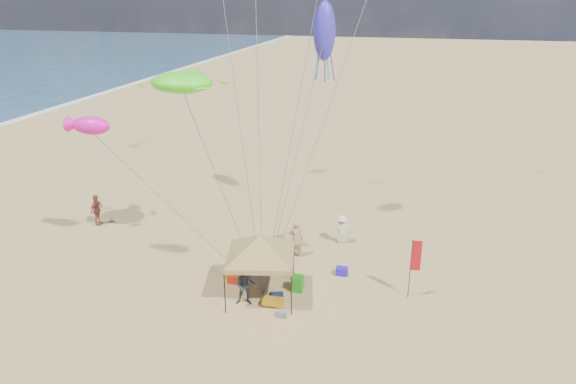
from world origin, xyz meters
name	(u,v)px	position (x,y,z in m)	size (l,w,h in m)	color
ground	(271,303)	(0.00, 0.00, 0.00)	(280.00, 280.00, 0.00)	tan
canopy_tent	(260,237)	(-0.56, 0.45, 2.84)	(5.40, 5.40, 3.41)	black
feather_flag	(415,259)	(5.84, 1.98, 1.88)	(0.42, 0.09, 2.79)	black
cooler_red	(234,279)	(-2.11, 1.22, 0.19)	(0.54, 0.38, 0.38)	red
cooler_blue	(342,271)	(2.58, 3.15, 0.19)	(0.54, 0.38, 0.38)	#2516B9
bag_navy	(276,296)	(0.16, 0.33, 0.18)	(0.36, 0.36, 0.60)	#0B1733
bag_orange	(253,254)	(-2.02, 3.82, 0.18)	(0.36, 0.36, 0.60)	#CA3B0B
chair_green	(298,283)	(0.88, 1.29, 0.35)	(0.50, 0.50, 0.70)	#228B19
chair_yellow	(231,271)	(-2.39, 1.64, 0.35)	(0.50, 0.50, 0.70)	#ACC515
crate_grey	(281,314)	(0.71, -0.88, 0.14)	(0.34, 0.30, 0.28)	slate
beach_cart	(273,302)	(0.17, -0.16, 0.20)	(0.90, 0.50, 0.24)	orange
person_near_a	(296,239)	(0.03, 4.48, 0.96)	(0.70, 0.46, 1.93)	tan
person_near_b	(246,285)	(-1.01, -0.31, 0.90)	(0.88, 0.69, 1.81)	#333C45
person_near_c	(341,229)	(2.00, 6.50, 0.78)	(1.01, 0.58, 1.57)	silver
person_far_a	(97,210)	(-11.84, 5.39, 0.91)	(1.07, 0.44, 1.82)	#954B39
turtle_kite	(182,83)	(-4.53, 2.27, 8.86)	(2.73, 2.18, 0.91)	#45FF1F
fish_kite	(91,125)	(-8.83, 1.65, 6.87)	(1.86, 0.93, 0.83)	#FD13AA
squid_kite	(324,31)	(0.37, 9.06, 10.62)	(1.15, 1.15, 2.98)	#372EC9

